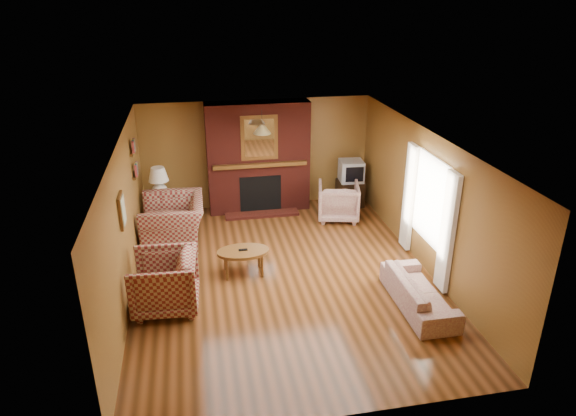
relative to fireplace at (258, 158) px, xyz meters
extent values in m
plane|color=#42240E|center=(0.00, -2.98, -1.18)|extent=(6.50, 6.50, 0.00)
plane|color=white|center=(0.00, -2.98, 1.22)|extent=(6.50, 6.50, 0.00)
plane|color=olive|center=(0.00, 0.27, 0.02)|extent=(6.50, 0.00, 6.50)
plane|color=olive|center=(0.00, -6.23, 0.02)|extent=(6.50, 0.00, 6.50)
plane|color=olive|center=(-2.50, -2.98, 0.02)|extent=(0.00, 6.50, 6.50)
plane|color=olive|center=(2.50, -2.98, 0.02)|extent=(0.00, 6.50, 6.50)
cube|color=#551912|center=(0.00, 0.02, 0.02)|extent=(2.20, 0.50, 2.40)
cube|color=black|center=(0.00, -0.21, -0.73)|extent=(0.90, 0.06, 0.80)
cube|color=#551912|center=(0.00, -0.38, -1.15)|extent=(1.60, 0.35, 0.06)
cube|color=brown|center=(0.00, -0.25, -0.06)|extent=(2.00, 0.18, 0.08)
cube|color=brown|center=(0.00, -0.22, 0.52)|extent=(0.78, 0.05, 0.95)
cube|color=white|center=(0.00, -0.25, 0.52)|extent=(0.62, 0.02, 0.80)
cube|color=beige|center=(2.44, -3.93, -0.13)|extent=(0.08, 0.35, 2.00)
cube|color=beige|center=(2.44, -2.43, -0.13)|extent=(0.08, 0.35, 2.00)
cube|color=white|center=(2.48, -3.18, 0.12)|extent=(0.03, 1.10, 1.50)
cube|color=brown|center=(-2.47, -1.08, 0.17)|extent=(0.06, 0.55, 0.04)
cube|color=brown|center=(-2.47, -1.08, 0.62)|extent=(0.06, 0.55, 0.04)
cube|color=brown|center=(-2.47, -3.28, 0.37)|extent=(0.04, 0.40, 0.50)
cube|color=beige|center=(-2.44, -3.28, 0.37)|extent=(0.01, 0.32, 0.42)
cylinder|color=black|center=(0.00, -0.68, 1.04)|extent=(0.01, 0.01, 0.35)
cone|color=tan|center=(0.00, -0.68, 0.82)|extent=(0.36, 0.36, 0.18)
imported|color=maroon|center=(-1.85, -1.32, -0.74)|extent=(1.19, 1.36, 0.87)
imported|color=maroon|center=(-1.95, -3.59, -0.73)|extent=(1.04, 1.02, 0.90)
imported|color=#BFB994|center=(1.90, -4.28, -0.94)|extent=(0.67, 1.69, 0.49)
imported|color=#BFB994|center=(1.59, -0.84, -0.79)|extent=(1.02, 1.03, 0.79)
ellipsoid|color=brown|center=(-0.66, -2.78, -0.76)|extent=(0.90, 0.56, 0.05)
cube|color=black|center=(-0.66, -2.78, -0.72)|extent=(0.15, 0.05, 0.02)
cylinder|color=brown|center=(-0.36, -2.60, -0.98)|extent=(0.05, 0.05, 0.39)
cylinder|color=brown|center=(-0.96, -2.60, -0.98)|extent=(0.05, 0.05, 0.39)
cylinder|color=brown|center=(-0.36, -2.96, -0.98)|extent=(0.05, 0.05, 0.39)
cylinder|color=brown|center=(-0.96, -2.96, -0.98)|extent=(0.05, 0.05, 0.39)
cube|color=brown|center=(-2.10, -0.53, -0.87)|extent=(0.47, 0.47, 0.62)
sphere|color=silver|center=(-2.10, -0.53, -0.40)|extent=(0.32, 0.32, 0.32)
cylinder|color=black|center=(-2.10, -0.53, -0.22)|extent=(0.03, 0.03, 0.10)
cone|color=silver|center=(-2.10, -0.53, -0.04)|extent=(0.40, 0.40, 0.28)
cube|color=black|center=(2.05, -0.18, -0.89)|extent=(0.58, 0.53, 0.59)
cube|color=#A5A7AC|center=(2.05, -0.18, -0.36)|extent=(0.55, 0.53, 0.47)
cube|color=black|center=(2.05, -0.44, -0.36)|extent=(0.39, 0.05, 0.33)
camera|label=1|loc=(-1.36, -10.55, 3.38)|focal=32.00mm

